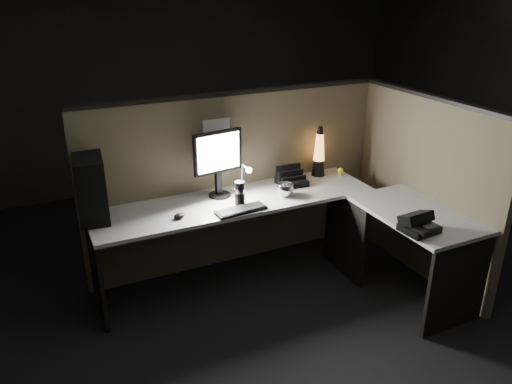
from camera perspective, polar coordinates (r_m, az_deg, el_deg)
name	(u,v)px	position (r m, az deg, el deg)	size (l,w,h in m)	color
floor	(286,312)	(3.95, 3.44, -13.48)	(6.00, 6.00, 0.00)	black
room_shell	(292,103)	(3.26, 4.11, 10.11)	(6.00, 6.00, 6.00)	silver
partition_back	(237,181)	(4.32, -2.22, 1.28)	(2.66, 0.06, 1.50)	brown
partition_right	(423,189)	(4.38, 18.52, 0.35)	(0.06, 1.66, 1.50)	brown
desk	(292,226)	(3.91, 4.18, -3.91)	(2.60, 1.60, 0.73)	#A7A59D
pc_tower	(91,186)	(3.82, -18.38, 0.61)	(0.20, 0.45, 0.48)	black
monitor	(218,157)	(3.97, -4.36, 3.97)	(0.42, 0.18, 0.54)	black
keyboard	(241,210)	(3.79, -1.72, -2.08)	(0.40, 0.13, 0.02)	black
mouse	(179,216)	(3.72, -8.77, -2.71)	(0.09, 0.06, 0.04)	black
clip_lamp	(245,176)	(4.07, -1.22, 1.79)	(0.05, 0.19, 0.25)	white
organizer	(291,180)	(4.30, 4.06, 1.40)	(0.24, 0.21, 0.18)	black
lava_lamp	(319,155)	(4.48, 7.21, 4.19)	(0.12, 0.12, 0.45)	black
travel_mug	(240,193)	(3.88, -1.86, -0.12)	(0.08, 0.08, 0.19)	black
steel_mug	(285,190)	(4.04, 3.35, 0.23)	(0.14, 0.14, 0.11)	#B7B7BF
figurine	(340,171)	(4.55, 9.62, 2.44)	(0.05, 0.05, 0.05)	#FEFF28
pinned_paper	(217,139)	(4.09, -4.50, 6.09)	(0.23, 0.00, 0.33)	white
desk_phone	(418,224)	(3.66, 18.00, -3.50)	(0.25, 0.26, 0.14)	black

